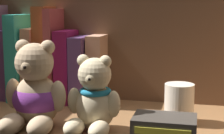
% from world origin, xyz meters
% --- Properties ---
extents(shelf_board, '(0.66, 0.29, 0.02)m').
position_xyz_m(shelf_board, '(0.00, 0.00, 0.01)').
color(shelf_board, brown).
rests_on(shelf_board, ground).
extents(shelf_back_panel, '(0.68, 0.01, 0.31)m').
position_xyz_m(shelf_back_panel, '(0.00, 0.15, 0.15)').
color(shelf_back_panel, brown).
rests_on(shelf_back_panel, ground).
extents(book_0, '(0.02, 0.14, 0.23)m').
position_xyz_m(book_0, '(-0.30, 0.12, 0.13)').
color(book_0, '#A56383').
rests_on(book_0, shelf_board).
extents(book_1, '(0.03, 0.12, 0.17)m').
position_xyz_m(book_1, '(-0.28, 0.12, 0.10)').
color(book_1, '#5E3970').
rests_on(book_1, shelf_board).
extents(book_2, '(0.03, 0.14, 0.21)m').
position_xyz_m(book_2, '(-0.24, 0.12, 0.12)').
color(book_2, teal).
rests_on(book_2, shelf_board).
extents(book_3, '(0.03, 0.12, 0.18)m').
position_xyz_m(book_3, '(-0.21, 0.12, 0.11)').
color(book_3, tan).
rests_on(book_3, shelf_board).
extents(book_4, '(0.03, 0.10, 0.23)m').
position_xyz_m(book_4, '(-0.18, 0.12, 0.13)').
color(book_4, brown).
rests_on(book_4, shelf_board).
extents(book_5, '(0.02, 0.14, 0.22)m').
position_xyz_m(book_5, '(-0.15, 0.12, 0.13)').
color(book_5, '#A24242').
rests_on(book_5, shelf_board).
extents(book_6, '(0.03, 0.13, 0.17)m').
position_xyz_m(book_6, '(-0.12, 0.12, 0.11)').
color(book_6, '#85154B').
rests_on(book_6, shelf_board).
extents(book_7, '(0.03, 0.14, 0.16)m').
position_xyz_m(book_7, '(-0.09, 0.12, 0.10)').
color(book_7, '#4E305B').
rests_on(book_7, shelf_board).
extents(book_8, '(0.03, 0.10, 0.16)m').
position_xyz_m(book_8, '(-0.05, 0.12, 0.10)').
color(book_8, tan).
rests_on(book_8, shelf_board).
extents(teddy_bear_larger, '(0.12, 0.12, 0.17)m').
position_xyz_m(teddy_bear_larger, '(-0.11, -0.09, 0.09)').
color(teddy_bear_larger, tan).
rests_on(teddy_bear_larger, shelf_board).
extents(teddy_bear_smaller, '(0.10, 0.10, 0.14)m').
position_xyz_m(teddy_bear_smaller, '(-0.00, -0.09, 0.08)').
color(teddy_bear_smaller, beige).
rests_on(teddy_bear_smaller, shelf_board).
extents(pillar_candle, '(0.06, 0.06, 0.08)m').
position_xyz_m(pillar_candle, '(0.15, -0.00, 0.06)').
color(pillar_candle, silver).
rests_on(pillar_candle, shelf_board).
extents(small_product_box, '(0.11, 0.07, 0.04)m').
position_xyz_m(small_product_box, '(0.13, -0.10, 0.04)').
color(small_product_box, '#38332D').
rests_on(small_product_box, shelf_board).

